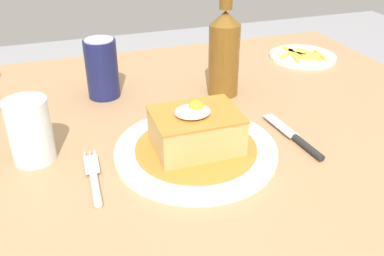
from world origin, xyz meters
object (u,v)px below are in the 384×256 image
object	(u,v)px
main_plate	(196,150)
fork	(94,180)
side_plate_fries	(302,56)
drinking_glass	(31,135)
soda_can	(102,69)
beer_bottle_amber	(224,49)
knife	(299,141)

from	to	relation	value
main_plate	fork	xyz separation A→B (m)	(-0.17, -0.03, -0.00)
main_plate	side_plate_fries	size ratio (longest dim) A/B	1.58
side_plate_fries	main_plate	bearing A→B (deg)	-139.95
fork	drinking_glass	world-z (taller)	drinking_glass
main_plate	soda_can	world-z (taller)	soda_can
main_plate	drinking_glass	xyz separation A→B (m)	(-0.25, 0.07, 0.04)
fork	soda_can	size ratio (longest dim) A/B	1.14
soda_can	side_plate_fries	size ratio (longest dim) A/B	0.73
soda_can	beer_bottle_amber	xyz separation A→B (m)	(0.24, -0.07, 0.04)
knife	soda_can	xyz separation A→B (m)	(-0.29, 0.30, 0.06)
soda_can	beer_bottle_amber	size ratio (longest dim) A/B	0.47
knife	drinking_glass	bearing A→B (deg)	167.45
fork	knife	distance (m)	0.35
knife	beer_bottle_amber	world-z (taller)	beer_bottle_amber
fork	knife	xyz separation A→B (m)	(0.35, 0.00, 0.00)
knife	beer_bottle_amber	size ratio (longest dim) A/B	0.62
soda_can	beer_bottle_amber	world-z (taller)	beer_bottle_amber
knife	beer_bottle_amber	xyz separation A→B (m)	(-0.05, 0.24, 0.09)
beer_bottle_amber	side_plate_fries	xyz separation A→B (m)	(0.28, 0.13, -0.09)
beer_bottle_amber	side_plate_fries	bearing A→B (deg)	25.83
drinking_glass	side_plate_fries	bearing A→B (deg)	22.43
main_plate	soda_can	distance (m)	0.30
beer_bottle_amber	fork	bearing A→B (deg)	-141.86
soda_can	drinking_glass	size ratio (longest dim) A/B	1.18
drinking_glass	main_plate	bearing A→B (deg)	-15.97
beer_bottle_amber	drinking_glass	xyz separation A→B (m)	(-0.39, -0.14, -0.05)
fork	beer_bottle_amber	bearing A→B (deg)	38.14
main_plate	side_plate_fries	bearing A→B (deg)	40.05
main_plate	fork	distance (m)	0.17
beer_bottle_amber	side_plate_fries	distance (m)	0.32
drinking_glass	side_plate_fries	world-z (taller)	drinking_glass
beer_bottle_amber	knife	bearing A→B (deg)	-78.81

